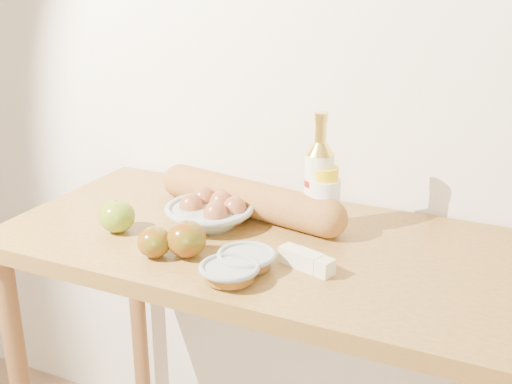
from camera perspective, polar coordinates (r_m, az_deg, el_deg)
back_wall at (r=1.65m, az=5.45°, el=13.11°), size 3.50×0.02×2.60m
table at (r=1.52m, az=0.49°, el=-8.31°), size 1.20×0.60×0.90m
bourbon_bottle at (r=1.48m, az=5.61°, el=0.81°), size 0.08×0.08×0.28m
cream_bottle at (r=1.49m, az=6.03°, el=-0.81°), size 0.10×0.10×0.15m
egg_bowl at (r=1.53m, az=-4.04°, el=-1.79°), size 0.26×0.26×0.07m
baguette at (r=1.57m, az=-0.66°, el=-0.57°), size 0.54×0.18×0.09m
apple_yellowgreen at (r=1.51m, az=-12.25°, el=-2.11°), size 0.09×0.09×0.08m
apple_redgreen_front at (r=1.38m, az=-9.03°, el=-4.41°), size 0.08×0.08×0.07m
apple_redgreen_right at (r=1.37m, az=-6.19°, el=-4.17°), size 0.10×0.10×0.08m
sugar_bowl at (r=1.32m, az=-0.86°, el=-6.02°), size 0.13×0.13×0.04m
syrup_bowl at (r=1.27m, az=-2.38°, el=-7.14°), size 0.15×0.15×0.03m
butter_stick at (r=1.32m, az=4.49°, el=-6.09°), size 0.13×0.07×0.04m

